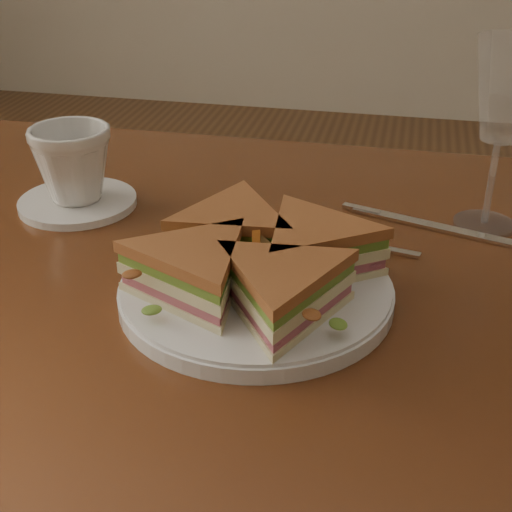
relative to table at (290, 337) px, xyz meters
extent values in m
cube|color=#3E1D0E|center=(0.00, 0.00, 0.08)|extent=(1.20, 0.80, 0.04)
cylinder|color=#391E11|center=(-0.54, 0.34, -0.30)|extent=(0.06, 0.06, 0.71)
cylinder|color=white|center=(-0.02, -0.08, 0.11)|extent=(0.28, 0.28, 0.02)
cube|color=silver|center=(0.08, 0.06, 0.10)|extent=(0.13, 0.03, 0.00)
ellipsoid|color=silver|center=(-0.02, 0.07, 0.10)|extent=(0.05, 0.03, 0.01)
cube|color=silver|center=(0.15, 0.13, 0.10)|extent=(0.20, 0.07, 0.00)
cube|color=silver|center=(0.06, 0.15, 0.10)|extent=(0.05, 0.02, 0.00)
cylinder|color=white|center=(0.21, 0.15, 0.10)|extent=(0.07, 0.07, 0.00)
cylinder|color=white|center=(0.21, 0.15, 0.16)|extent=(0.01, 0.01, 0.11)
cone|color=white|center=(0.21, 0.15, 0.27)|extent=(0.08, 0.08, 0.12)
cylinder|color=white|center=(-0.30, 0.09, 0.10)|extent=(0.15, 0.15, 0.01)
imported|color=white|center=(-0.30, 0.09, 0.16)|extent=(0.12, 0.12, 0.10)
camera|label=1|loc=(0.11, -0.68, 0.49)|focal=50.00mm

